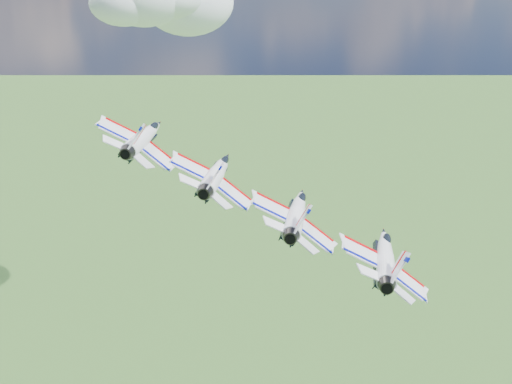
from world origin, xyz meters
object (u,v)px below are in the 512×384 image
object	(u,v)px
jet_0	(144,137)
jet_2	(297,212)
jet_1	(217,173)
jet_3	(385,256)

from	to	relation	value
jet_0	jet_2	world-z (taller)	jet_0
jet_1	jet_3	world-z (taller)	jet_1
jet_2	jet_3	xyz separation A→B (m)	(7.49, -7.70, -2.97)
jet_0	jet_1	bearing A→B (deg)	-21.45
jet_0	jet_1	distance (m)	11.14
jet_0	jet_3	world-z (taller)	jet_0
jet_1	jet_0	bearing A→B (deg)	158.55
jet_2	jet_3	distance (m)	11.14
jet_0	jet_3	size ratio (longest dim) A/B	1.00
jet_0	jet_2	size ratio (longest dim) A/B	1.00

